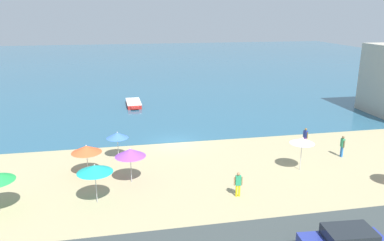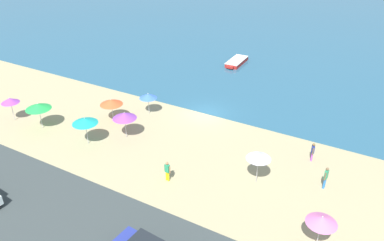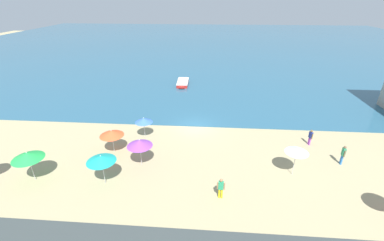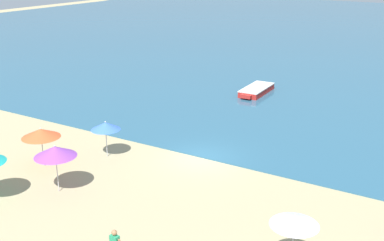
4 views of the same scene
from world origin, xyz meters
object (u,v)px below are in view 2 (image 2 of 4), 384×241
object	(u,v)px
beach_umbrella_1	(124,116)
bather_0	(326,177)
beach_umbrella_6	(111,102)
beach_umbrella_2	(148,96)
bather_2	(313,151)
skiff_nearshore	(237,62)
beach_umbrella_3	(322,220)
beach_umbrella_4	(259,156)
beach_umbrella_7	(10,100)
bather_1	(167,170)
beach_umbrella_0	(38,106)
beach_umbrella_5	(85,121)

from	to	relation	value
beach_umbrella_1	bather_0	xyz separation A→B (m)	(17.21, 1.47, -1.19)
beach_umbrella_6	beach_umbrella_2	bearing A→B (deg)	53.15
beach_umbrella_2	beach_umbrella_6	xyz separation A→B (m)	(-2.21, -2.95, 0.07)
bather_0	beach_umbrella_1	bearing A→B (deg)	-175.12
beach_umbrella_1	bather_2	bearing A→B (deg)	16.33
skiff_nearshore	bather_2	bearing A→B (deg)	-50.90
beach_umbrella_3	beach_umbrella_6	bearing A→B (deg)	163.32
beach_umbrella_4	skiff_nearshore	world-z (taller)	beach_umbrella_4
beach_umbrella_1	beach_umbrella_7	world-z (taller)	beach_umbrella_1
beach_umbrella_3	bather_1	distance (m)	11.50
beach_umbrella_4	bather_1	bearing A→B (deg)	-152.12
beach_umbrella_0	beach_umbrella_2	distance (m)	10.24
beach_umbrella_2	beach_umbrella_3	size ratio (longest dim) A/B	0.90
beach_umbrella_1	bather_1	distance (m)	7.64
beach_umbrella_0	beach_umbrella_1	world-z (taller)	beach_umbrella_0
beach_umbrella_4	beach_umbrella_6	xyz separation A→B (m)	(-15.69, 2.18, -0.32)
beach_umbrella_3	beach_umbrella_7	distance (m)	29.67
bather_1	bather_0	bearing A→B (deg)	25.19
beach_umbrella_1	beach_umbrella_6	size ratio (longest dim) A/B	1.09
beach_umbrella_2	beach_umbrella_6	world-z (taller)	beach_umbrella_6
beach_umbrella_5	bather_0	size ratio (longest dim) A/B	1.43
beach_umbrella_5	beach_umbrella_6	bearing A→B (deg)	100.71
beach_umbrella_2	beach_umbrella_7	size ratio (longest dim) A/B	0.91
beach_umbrella_4	bather_1	world-z (taller)	beach_umbrella_4
beach_umbrella_1	beach_umbrella_7	bearing A→B (deg)	-166.05
beach_umbrella_1	bather_0	size ratio (longest dim) A/B	1.41
beach_umbrella_3	beach_umbrella_6	xyz separation A→B (m)	(-21.14, 6.34, -0.17)
beach_umbrella_2	beach_umbrella_5	distance (m)	7.46
beach_umbrella_0	bather_2	world-z (taller)	beach_umbrella_0
bather_1	skiff_nearshore	bearing A→B (deg)	102.09
beach_umbrella_6	beach_umbrella_7	size ratio (longest dim) A/B	0.95
beach_umbrella_6	bather_0	bearing A→B (deg)	-1.03
bather_0	beach_umbrella_4	bearing A→B (deg)	-158.46
beach_umbrella_5	beach_umbrella_6	size ratio (longest dim) A/B	1.11
bather_0	skiff_nearshore	xyz separation A→B (m)	(-16.04, 20.76, -0.68)
bather_2	beach_umbrella_7	bearing A→B (deg)	-164.68
beach_umbrella_0	beach_umbrella_3	world-z (taller)	beach_umbrella_0
beach_umbrella_2	beach_umbrella_7	distance (m)	13.15
beach_umbrella_3	beach_umbrella_4	world-z (taller)	beach_umbrella_4
beach_umbrella_0	bather_0	bearing A→B (deg)	9.13
beach_umbrella_2	beach_umbrella_5	size ratio (longest dim) A/B	0.87
beach_umbrella_0	beach_umbrella_2	world-z (taller)	beach_umbrella_0
beach_umbrella_0	bather_2	xyz separation A→B (m)	(23.50, 7.13, -1.36)
beach_umbrella_6	skiff_nearshore	xyz separation A→B (m)	(4.25, 20.39, -1.68)
beach_umbrella_5	skiff_nearshore	size ratio (longest dim) A/B	0.54
beach_umbrella_1	bather_2	size ratio (longest dim) A/B	1.57
beach_umbrella_6	beach_umbrella_4	bearing A→B (deg)	-7.92
beach_umbrella_4	bather_0	xyz separation A→B (m)	(4.60, 1.82, -1.32)
bather_1	bather_2	xyz separation A→B (m)	(8.85, 8.04, -0.03)
beach_umbrella_6	bather_1	bearing A→B (deg)	-28.60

